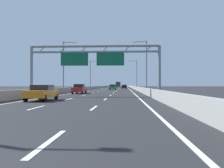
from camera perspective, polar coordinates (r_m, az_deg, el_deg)
The scene contains 52 objects.
ground_plane at distance 102.59m, azimuth 0.88°, elevation -0.98°, with size 260.00×260.00×0.00m, color #262628.
lane_dash_left_1 at distance 16.05m, azimuth -17.14°, elevation -5.28°, with size 0.16×3.00×0.01m, color white.
lane_dash_left_2 at distance 24.68m, azimuth -9.93°, elevation -3.50°, with size 0.16×3.00×0.01m, color white.
lane_dash_left_3 at distance 33.50m, azimuth -6.50°, elevation -2.62°, with size 0.16×3.00×0.01m, color white.
lane_dash_left_4 at distance 42.40m, azimuth -4.50°, elevation -2.11°, with size 0.16×3.00×0.01m, color white.
lane_dash_left_5 at distance 51.33m, azimuth -3.20°, elevation -1.78°, with size 0.16×3.00×0.01m, color white.
lane_dash_left_6 at distance 60.28m, azimuth -2.28°, elevation -1.54°, with size 0.16×3.00×0.01m, color white.
lane_dash_left_7 at distance 69.25m, azimuth -1.60°, elevation -1.36°, with size 0.16×3.00×0.01m, color white.
lane_dash_left_8 at distance 78.22m, azimuth -1.08°, elevation -1.23°, with size 0.16×3.00×0.01m, color white.
lane_dash_left_9 at distance 87.20m, azimuth -0.67°, elevation -1.12°, with size 0.16×3.00×0.01m, color white.
lane_dash_left_10 at distance 96.18m, azimuth -0.33°, elevation -1.03°, with size 0.16×3.00×0.01m, color white.
lane_dash_left_11 at distance 105.17m, azimuth -0.05°, elevation -0.96°, with size 0.16×3.00×0.01m, color white.
lane_dash_left_12 at distance 114.16m, azimuth 0.19°, elevation -0.90°, with size 0.16×3.00×0.01m, color white.
lane_dash_left_13 at distance 123.15m, azimuth 0.39°, elevation -0.85°, with size 0.16×3.00×0.01m, color white.
lane_dash_left_14 at distance 132.14m, azimuth 0.56°, elevation -0.80°, with size 0.16×3.00×0.01m, color white.
lane_dash_left_15 at distance 141.13m, azimuth 0.72°, elevation -0.76°, with size 0.16×3.00×0.01m, color white.
lane_dash_left_16 at distance 150.12m, azimuth 0.85°, elevation -0.73°, with size 0.16×3.00×0.01m, color white.
lane_dash_left_17 at distance 159.12m, azimuth 0.97°, elevation -0.70°, with size 0.16×3.00×0.01m, color white.
lane_dash_right_0 at distance 6.47m, azimuth -14.51°, elevation -12.94°, with size 0.16×3.00×0.01m, color white.
lane_dash_right_1 at distance 15.20m, azimuth -4.23°, elevation -5.57°, with size 0.16×3.00×0.01m, color white.
lane_dash_right_2 at distance 24.13m, azimuth -1.56°, elevation -3.57°, with size 0.16×3.00×0.01m, color white.
lane_dash_right_3 at distance 33.10m, azimuth -0.33°, elevation -2.65°, with size 0.16×3.00×0.01m, color white.
lane_dash_right_4 at distance 42.08m, azimuth 0.37°, elevation -2.13°, with size 0.16×3.00×0.01m, color white.
lane_dash_right_5 at distance 51.07m, azimuth 0.82°, elevation -1.78°, with size 0.16×3.00×0.01m, color white.
lane_dash_right_6 at distance 60.06m, azimuth 1.14°, elevation -1.54°, with size 0.16×3.00×0.01m, color white.
lane_dash_right_7 at distance 69.06m, azimuth 1.38°, elevation -1.37°, with size 0.16×3.00×0.01m, color white.
lane_dash_right_8 at distance 78.05m, azimuth 1.56°, elevation -1.23°, with size 0.16×3.00×0.01m, color white.
lane_dash_right_9 at distance 87.05m, azimuth 1.70°, elevation -1.12°, with size 0.16×3.00×0.01m, color white.
lane_dash_right_10 at distance 96.05m, azimuth 1.82°, elevation -1.03°, with size 0.16×3.00×0.01m, color white.
lane_dash_right_11 at distance 105.04m, azimuth 1.91°, elevation -0.96°, with size 0.16×3.00×0.01m, color white.
lane_dash_right_12 at distance 114.04m, azimuth 1.99°, elevation -0.90°, with size 0.16×3.00×0.01m, color white.
lane_dash_right_13 at distance 123.04m, azimuth 2.06°, elevation -0.85°, with size 0.16×3.00×0.01m, color white.
lane_dash_right_14 at distance 132.04m, azimuth 2.12°, elevation -0.80°, with size 0.16×3.00×0.01m, color white.
lane_dash_right_15 at distance 141.04m, azimuth 2.18°, elevation -0.76°, with size 0.16×3.00×0.01m, color white.
lane_dash_right_16 at distance 150.03m, azimuth 2.22°, elevation -0.73°, with size 0.16×3.00×0.01m, color white.
lane_dash_right_17 at distance 159.03m, azimuth 2.26°, elevation -0.70°, with size 0.16×3.00×0.01m, color white.
edge_line_left at distance 90.97m, azimuth -2.70°, elevation -1.08°, with size 0.16×176.00×0.01m, color white.
edge_line_right at distance 90.54m, azimuth 3.93°, elevation -1.08°, with size 0.16×176.00×0.01m, color white.
barrier_left at distance 113.02m, azimuth -2.43°, elevation -0.67°, with size 0.45×220.00×0.95m.
barrier_right at distance 112.57m, azimuth 4.58°, elevation -0.67°, with size 0.45×220.00×0.95m.
sign_gantry at distance 30.42m, azimuth -4.19°, elevation 6.19°, with size 16.20×0.36×6.36m.
streetlamp_left_mid at distance 46.61m, azimuth -10.95°, elevation 4.70°, with size 2.58×0.28×9.50m.
streetlamp_right_mid at distance 45.41m, azimuth 7.73°, elevation 4.83°, with size 2.58×0.28×9.50m.
streetlamp_left_far at distance 82.03m, azimuth -4.88°, elevation 2.59°, with size 2.58×0.28×9.50m.
streetlamp_right_far at distance 81.36m, azimuth 5.61°, elevation 2.61°, with size 2.58×0.28×9.50m.
orange_car at distance 23.12m, azimuth -15.94°, elevation -1.91°, with size 1.84×4.57×1.43m.
yellow_car at distance 135.58m, azimuth -0.09°, elevation -0.46°, with size 1.86×4.50×1.49m.
green_car at distance 70.85m, azimuth 0.16°, elevation -0.72°, with size 1.86×4.24×1.52m.
silver_car at distance 106.55m, azimuth 2.97°, elevation -0.55°, with size 1.72×4.14×1.47m.
black_car at distance 86.83m, azimuth 2.85°, elevation -0.64°, with size 1.84×4.23×1.42m.
red_car at distance 39.75m, azimuth -7.61°, elevation -1.13°, with size 1.72×4.50×1.55m.
box_truck at distance 133.59m, azimuth 1.45°, elevation -0.08°, with size 2.44×8.60×3.02m.
Camera 1 is at (3.69, -2.52, 1.43)m, focal length 39.33 mm.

